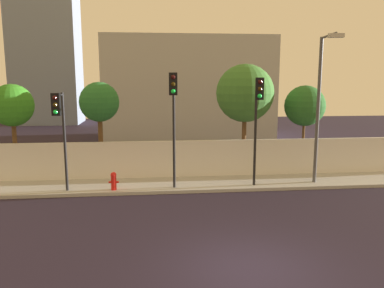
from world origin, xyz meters
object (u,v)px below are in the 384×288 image
Objects in this scene: roadside_tree_midright at (245,93)px; roadside_tree_leftmost at (12,106)px; roadside_tree_midleft at (99,103)px; traffic_light_left at (60,121)px; roadside_tree_rightmost at (305,106)px; fire_hydrant at (114,180)px; traffic_light_center at (174,106)px; street_lamp_curbside at (321,98)px; traffic_light_right at (258,109)px.

roadside_tree_leftmost is at bearing 180.00° from roadside_tree_midright.
roadside_tree_midleft reaches higher than roadside_tree_leftmost.
traffic_light_left is 0.92× the size of roadside_tree_rightmost.
traffic_light_left is 12.25m from roadside_tree_rightmost.
roadside_tree_leftmost is at bearing 149.75° from fire_hydrant.
traffic_light_left reaches higher than fire_hydrant.
roadside_tree_midleft is (4.16, 0.00, 0.12)m from roadside_tree_leftmost.
roadside_tree_midright reaches higher than fire_hydrant.
street_lamp_curbside is at bearing 4.64° from traffic_light_center.
traffic_light_left is 0.64× the size of street_lamp_curbside.
roadside_tree_rightmost is at bearing 15.57° from traffic_light_left.
street_lamp_curbside is 1.44× the size of roadside_tree_rightmost.
street_lamp_curbside is 1.16× the size of roadside_tree_midright.
traffic_light_right reaches higher than roadside_tree_leftmost.
traffic_light_center is 3.59m from traffic_light_right.
traffic_light_right is 1.03× the size of roadside_tree_leftmost.
roadside_tree_leftmost is 1.02× the size of roadside_tree_rightmost.
roadside_tree_leftmost is at bearing -180.00° from roadside_tree_midleft.
traffic_light_right is 6.98m from fire_hydrant.
street_lamp_curbside reaches higher than traffic_light_left.
fire_hydrant is at bearing 174.59° from traffic_light_right.
street_lamp_curbside is at bearing -99.09° from roadside_tree_rightmost.
roadside_tree_midright is (7.37, -0.00, 0.44)m from roadside_tree_midleft.
roadside_tree_rightmost is (14.76, 0.00, -0.11)m from roadside_tree_leftmost.
roadside_tree_leftmost reaches higher than traffic_light_left.
traffic_light_center is 0.76× the size of street_lamp_curbside.
traffic_light_left is 0.90× the size of roadside_tree_leftmost.
traffic_light_center is 6.67m from street_lamp_curbside.
traffic_light_right reaches higher than traffic_light_left.
traffic_light_center reaches higher than fire_hydrant.
traffic_light_left is at bearing -170.24° from fire_hydrant.
street_lamp_curbside is at bearing -11.45° from roadside_tree_leftmost.
street_lamp_curbside reaches higher than roadside_tree_rightmost.
fire_hydrant is 0.14× the size of roadside_tree_midright.
fire_hydrant is at bearing -155.74° from roadside_tree_midright.
traffic_light_left is 4.73m from traffic_light_center.
roadside_tree_midleft is at bearing 106.41° from fire_hydrant.
roadside_tree_rightmost is (9.73, 2.93, 2.98)m from fire_hydrant.
traffic_light_right reaches higher than fire_hydrant.
traffic_light_center reaches higher than traffic_light_right.
roadside_tree_midleft is at bearing 153.54° from traffic_light_right.
traffic_light_left is at bearing -164.43° from roadside_tree_rightmost.
roadside_tree_midright is (-2.76, 2.90, 0.09)m from street_lamp_curbside.
roadside_tree_midleft is at bearing 0.00° from roadside_tree_leftmost.
roadside_tree_rightmost is at bearing 16.77° from fire_hydrant.
traffic_light_left is 5.34× the size of fire_hydrant.
traffic_light_right is at bearing -26.46° from roadside_tree_midleft.
street_lamp_curbside is 10.54m from roadside_tree_midleft.
roadside_tree_midleft is (-7.07, 3.52, 0.07)m from traffic_light_right.
roadside_tree_midleft is 10.60m from roadside_tree_rightmost.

